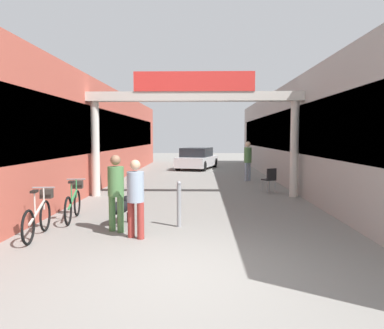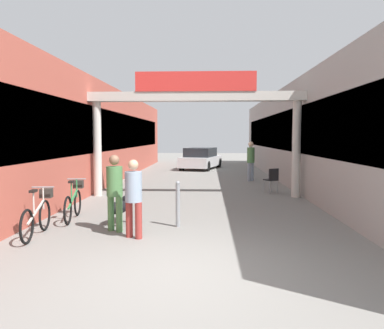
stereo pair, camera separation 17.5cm
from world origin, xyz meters
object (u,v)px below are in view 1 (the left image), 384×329
(dog_on_leash, at_px, (121,207))
(bicycle_green_second, at_px, (74,202))
(pedestrian_companion, at_px, (136,194))
(bollard_post_metal, at_px, (179,204))
(parked_car_white, at_px, (197,159))
(cafe_chair_black_nearer, at_px, (270,178))
(pedestrian_carrying_crate, at_px, (248,158))
(bicycle_silver_nearest, at_px, (39,215))
(pedestrian_with_dog, at_px, (116,188))

(dog_on_leash, xyz_separation_m, bicycle_green_second, (-1.25, 0.39, 0.05))
(pedestrian_companion, relative_size, dog_on_leash, 1.78)
(bicycle_green_second, distance_m, bollard_post_metal, 2.71)
(parked_car_white, bearing_deg, cafe_chair_black_nearer, -74.38)
(dog_on_leash, height_order, bicycle_green_second, bicycle_green_second)
(pedestrian_carrying_crate, relative_size, parked_car_white, 0.42)
(pedestrian_companion, bearing_deg, pedestrian_carrying_crate, 70.69)
(bicycle_green_second, relative_size, bollard_post_metal, 1.62)
(pedestrian_companion, relative_size, bicycle_silver_nearest, 0.93)
(pedestrian_carrying_crate, bearing_deg, bollard_post_metal, -106.55)
(bicycle_silver_nearest, relative_size, parked_car_white, 0.39)
(pedestrian_with_dog, relative_size, pedestrian_carrying_crate, 0.91)
(bicycle_green_second, bearing_deg, parked_car_white, 78.77)
(dog_on_leash, distance_m, cafe_chair_black_nearer, 6.52)
(bollard_post_metal, bearing_deg, dog_on_leash, 168.36)
(dog_on_leash, xyz_separation_m, bollard_post_metal, (1.37, -0.28, 0.14))
(pedestrian_companion, bearing_deg, pedestrian_with_dog, 135.12)
(pedestrian_carrying_crate, height_order, bicycle_green_second, pedestrian_carrying_crate)
(bollard_post_metal, bearing_deg, bicycle_silver_nearest, -162.87)
(pedestrian_carrying_crate, bearing_deg, bicycle_silver_nearest, -119.30)
(dog_on_leash, bearing_deg, pedestrian_with_dog, -85.73)
(bollard_post_metal, xyz_separation_m, cafe_chair_black_nearer, (2.96, 5.15, 0.01))
(dog_on_leash, relative_size, bicycle_green_second, 0.53)
(cafe_chair_black_nearer, distance_m, parked_car_white, 10.20)
(pedestrian_carrying_crate, xyz_separation_m, bicycle_silver_nearest, (-5.42, -9.65, -0.60))
(pedestrian_companion, relative_size, pedestrian_carrying_crate, 0.88)
(bicycle_green_second, distance_m, parked_car_white, 14.58)
(pedestrian_with_dog, xyz_separation_m, pedestrian_companion, (0.51, -0.51, -0.04))
(pedestrian_companion, xyz_separation_m, cafe_chair_black_nearer, (3.77, 6.11, -0.35))
(bicycle_silver_nearest, bearing_deg, pedestrian_carrying_crate, 60.70)
(pedestrian_companion, distance_m, cafe_chair_black_nearer, 7.19)
(bollard_post_metal, relative_size, cafe_chair_black_nearer, 1.17)
(pedestrian_carrying_crate, xyz_separation_m, dog_on_leash, (-3.98, -8.50, -0.65))
(pedestrian_with_dog, height_order, bicycle_green_second, pedestrian_with_dog)
(pedestrian_with_dog, xyz_separation_m, parked_car_white, (1.53, 15.43, -0.29))
(dog_on_leash, height_order, bollard_post_metal, bollard_post_metal)
(bollard_post_metal, bearing_deg, pedestrian_companion, -129.87)
(pedestrian_with_dog, xyz_separation_m, bicycle_silver_nearest, (-1.49, -0.41, -0.50))
(bicycle_silver_nearest, distance_m, parked_car_white, 16.12)
(bicycle_silver_nearest, bearing_deg, parked_car_white, 79.19)
(pedestrian_with_dog, height_order, pedestrian_carrying_crate, pedestrian_carrying_crate)
(pedestrian_carrying_crate, relative_size, bicycle_silver_nearest, 1.07)
(pedestrian_companion, bearing_deg, bicycle_silver_nearest, 177.15)
(pedestrian_with_dog, xyz_separation_m, pedestrian_carrying_crate, (3.92, 9.24, 0.10))
(bicycle_silver_nearest, distance_m, cafe_chair_black_nearer, 8.34)
(pedestrian_with_dog, distance_m, parked_car_white, 15.51)
(bicycle_green_second, height_order, bollard_post_metal, bollard_post_metal)
(pedestrian_carrying_crate, height_order, cafe_chair_black_nearer, pedestrian_carrying_crate)
(pedestrian_with_dog, distance_m, cafe_chair_black_nearer, 7.06)
(bollard_post_metal, bearing_deg, pedestrian_with_dog, -160.80)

